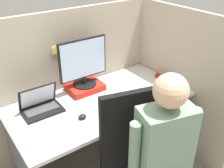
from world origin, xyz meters
name	(u,v)px	position (x,y,z in m)	size (l,w,h in m)	color
cubicle_panel_back	(77,83)	(0.00, 0.79, 0.71)	(2.03, 0.05, 1.41)	tan
cubicle_panel_right	(172,79)	(0.79, 0.31, 0.71)	(0.04, 1.42, 1.41)	tan
desk	(101,117)	(0.00, 0.38, 0.54)	(1.53, 0.77, 0.71)	#B7B7B2
paper_box	(85,87)	(-0.02, 0.62, 0.74)	(0.31, 0.24, 0.06)	red
monitor	(83,62)	(-0.02, 0.62, 0.99)	(0.45, 0.21, 0.42)	black
laptop	(41,106)	(-0.47, 0.53, 0.76)	(0.31, 0.21, 0.21)	black
mouse	(82,117)	(-0.26, 0.25, 0.73)	(0.07, 0.05, 0.04)	black
stapler	(162,77)	(0.70, 0.36, 0.73)	(0.04, 0.15, 0.04)	#A31919
carrot_toy	(121,109)	(0.04, 0.16, 0.74)	(0.05, 0.12, 0.05)	orange
office_chair	(146,166)	(-0.05, -0.26, 0.53)	(0.56, 0.61, 1.07)	black
person	(171,154)	(-0.01, -0.43, 0.74)	(0.47, 0.49, 1.27)	brown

